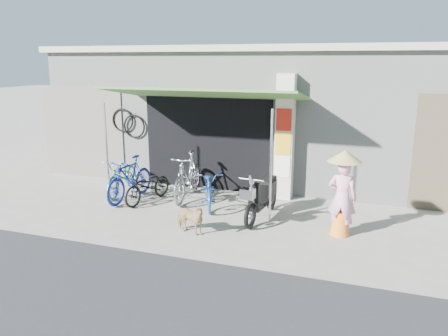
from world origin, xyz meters
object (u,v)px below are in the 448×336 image
(bike_teal, at_px, (123,176))
(street_dog, at_px, (190,219))
(bike_blue, at_px, (130,179))
(nun, at_px, (342,194))
(bike_black, at_px, (148,186))
(moped, at_px, (262,197))
(bike_navy, at_px, (209,188))
(bike_silver, at_px, (188,176))

(bike_teal, relative_size, street_dog, 2.42)
(bike_blue, distance_m, nun, 5.02)
(bike_black, xyz_separation_m, nun, (4.49, -0.59, 0.43))
(moped, bearing_deg, street_dog, -123.83)
(bike_navy, distance_m, nun, 3.14)
(street_dog, height_order, nun, nun)
(street_dog, height_order, moped, moped)
(bike_silver, bearing_deg, bike_teal, 179.31)
(street_dog, bearing_deg, bike_blue, 70.46)
(bike_teal, bearing_deg, nun, -19.37)
(bike_blue, xyz_separation_m, nun, (4.98, -0.59, 0.31))
(bike_teal, height_order, street_dog, bike_teal)
(bike_blue, xyz_separation_m, street_dog, (2.21, -1.50, -0.22))
(bike_blue, relative_size, nun, 1.04)
(bike_black, relative_size, bike_silver, 0.80)
(bike_blue, bearing_deg, bike_black, 4.94)
(moped, distance_m, nun, 1.75)
(bike_silver, bearing_deg, street_dog, -70.33)
(moped, relative_size, nun, 1.09)
(nun, bearing_deg, bike_silver, -10.79)
(bike_teal, bearing_deg, moped, -17.69)
(bike_blue, height_order, street_dog, bike_blue)
(bike_teal, xyz_separation_m, nun, (5.43, -1.00, 0.38))
(street_dog, distance_m, nun, 2.97)
(bike_silver, xyz_separation_m, street_dog, (0.92, -2.03, -0.27))
(bike_black, bearing_deg, moped, 9.50)
(bike_blue, xyz_separation_m, bike_black, (0.49, -0.01, -0.12))
(bike_teal, xyz_separation_m, bike_black, (0.94, -0.41, -0.06))
(bike_silver, height_order, bike_navy, bike_silver)
(bike_navy, bearing_deg, bike_teal, 152.90)
(street_dog, bearing_deg, bike_silver, 39.05)
(bike_black, relative_size, moped, 0.84)
(bike_navy, height_order, street_dog, bike_navy)
(bike_blue, xyz_separation_m, bike_navy, (1.97, 0.20, -0.09))
(bike_silver, relative_size, nun, 1.13)
(bike_black, bearing_deg, nun, 5.43)
(bike_black, xyz_separation_m, moped, (2.83, -0.17, 0.07))
(bike_blue, distance_m, moped, 3.32)
(bike_navy, xyz_separation_m, nun, (3.01, -0.80, 0.40))
(bike_blue, distance_m, street_dog, 2.68)
(bike_blue, bearing_deg, nun, -1.22)
(moped, bearing_deg, nun, -8.01)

